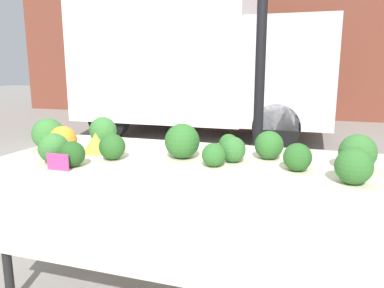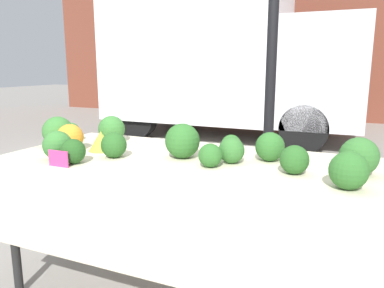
% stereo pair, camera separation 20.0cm
% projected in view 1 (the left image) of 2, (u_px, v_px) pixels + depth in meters
% --- Properties ---
extents(building_facade, '(16.00, 0.60, 5.28)m').
position_uv_depth(building_facade, '(293.00, 13.00, 9.37)').
color(building_facade, brown).
rests_on(building_facade, ground_plane).
extents(tent_pole, '(0.07, 0.07, 2.31)m').
position_uv_depth(tent_pole, '(259.00, 92.00, 2.60)').
color(tent_pole, black).
rests_on(tent_pole, ground_plane).
extents(parked_truck, '(4.60, 2.24, 2.78)m').
position_uv_depth(parked_truck, '(197.00, 59.00, 7.09)').
color(parked_truck, white).
rests_on(parked_truck, ground_plane).
extents(market_table, '(2.04, 0.87, 0.84)m').
position_uv_depth(market_table, '(188.00, 180.00, 1.98)').
color(market_table, beige).
rests_on(market_table, ground_plane).
extents(orange_cauliflower, '(0.16, 0.16, 0.16)m').
position_uv_depth(orange_cauliflower, '(63.00, 140.00, 2.13)').
color(orange_cauliflower, orange).
rests_on(orange_cauliflower, market_table).
extents(romanesco_head, '(0.15, 0.15, 0.12)m').
position_uv_depth(romanesco_head, '(96.00, 143.00, 2.14)').
color(romanesco_head, '#93B238').
rests_on(romanesco_head, market_table).
extents(broccoli_head_0, '(0.19, 0.19, 0.19)m').
position_uv_depth(broccoli_head_0, '(182.00, 141.00, 2.01)').
color(broccoli_head_0, '#2D6628').
rests_on(broccoli_head_0, market_table).
extents(broccoli_head_1, '(0.11, 0.11, 0.11)m').
position_uv_depth(broccoli_head_1, '(229.00, 144.00, 2.13)').
color(broccoli_head_1, '#2D6628').
rests_on(broccoli_head_1, market_table).
extents(broccoli_head_2, '(0.13, 0.13, 0.13)m').
position_uv_depth(broccoli_head_2, '(297.00, 157.00, 1.77)').
color(broccoli_head_2, '#285B23').
rests_on(broccoli_head_2, market_table).
extents(broccoli_head_3, '(0.12, 0.12, 0.12)m').
position_uv_depth(broccoli_head_3, '(214.00, 155.00, 1.85)').
color(broccoli_head_3, '#2D6628').
rests_on(broccoli_head_3, market_table).
extents(broccoli_head_4, '(0.17, 0.17, 0.17)m').
position_uv_depth(broccoli_head_4, '(103.00, 130.00, 2.39)').
color(broccoli_head_4, '#387533').
rests_on(broccoli_head_4, market_table).
extents(broccoli_head_5, '(0.15, 0.15, 0.15)m').
position_uv_depth(broccoli_head_5, '(269.00, 145.00, 1.99)').
color(broccoli_head_5, '#2D6628').
rests_on(broccoli_head_5, market_table).
extents(broccoli_head_6, '(0.13, 0.13, 0.13)m').
position_uv_depth(broccoli_head_6, '(72.00, 154.00, 1.84)').
color(broccoli_head_6, '#23511E').
rests_on(broccoli_head_6, market_table).
extents(broccoli_head_7, '(0.13, 0.13, 0.13)m').
position_uv_depth(broccoli_head_7, '(233.00, 149.00, 1.93)').
color(broccoli_head_7, '#336B2D').
rests_on(broccoli_head_7, market_table).
extents(broccoli_head_8, '(0.19, 0.19, 0.19)m').
position_uv_depth(broccoli_head_8, '(48.00, 134.00, 2.23)').
color(broccoli_head_8, '#387533').
rests_on(broccoli_head_8, market_table).
extents(broccoli_head_9, '(0.16, 0.16, 0.16)m').
position_uv_depth(broccoli_head_9, '(354.00, 166.00, 1.57)').
color(broccoli_head_9, '#2D6628').
rests_on(broccoli_head_9, market_table).
extents(broccoli_head_10, '(0.12, 0.12, 0.12)m').
position_uv_depth(broccoli_head_10, '(59.00, 134.00, 2.40)').
color(broccoli_head_10, '#387533').
rests_on(broccoli_head_10, market_table).
extents(broccoli_head_11, '(0.14, 0.14, 0.14)m').
position_uv_depth(broccoli_head_11, '(112.00, 147.00, 1.98)').
color(broccoli_head_11, '#285B23').
rests_on(broccoli_head_11, market_table).
extents(broccoli_head_12, '(0.17, 0.17, 0.17)m').
position_uv_depth(broccoli_head_12, '(358.00, 152.00, 1.77)').
color(broccoli_head_12, '#336B2D').
rests_on(broccoli_head_12, market_table).
extents(broccoli_head_13, '(0.15, 0.15, 0.15)m').
position_uv_depth(broccoli_head_13, '(54.00, 148.00, 1.92)').
color(broccoli_head_13, '#387533').
rests_on(broccoli_head_13, market_table).
extents(price_sign, '(0.12, 0.01, 0.08)m').
position_uv_depth(price_sign, '(58.00, 162.00, 1.78)').
color(price_sign, '#E53D84').
rests_on(price_sign, market_table).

